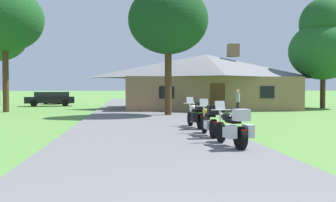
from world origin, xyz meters
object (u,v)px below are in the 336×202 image
object	(u,v)px
bystander_gray_shirt_near_lodge	(238,101)
parked_red_sedan_far_left	(58,98)
motorcycle_black_nearest_to_camera	(233,128)
parked_black_suv_far_left	(50,98)
tree_left_near	(5,10)
motorcycle_white_farthest_in_row	(197,115)
motorcycle_yellow_second_in_row	(210,120)
tree_by_lodge_front	(168,11)
tree_right_of_lodge	(323,43)

from	to	relation	value
bystander_gray_shirt_near_lodge	parked_red_sedan_far_left	size ratio (longest dim) A/B	0.37
parked_red_sedan_far_left	bystander_gray_shirt_near_lodge	bearing A→B (deg)	-37.41
motorcycle_black_nearest_to_camera	parked_black_suv_far_left	size ratio (longest dim) A/B	0.43
tree_left_near	parked_black_suv_far_left	world-z (taller)	tree_left_near
motorcycle_white_farthest_in_row	tree_left_near	xyz separation A→B (m)	(-11.85, 13.07, 6.87)
tree_left_near	parked_red_sedan_far_left	world-z (taller)	tree_left_near
motorcycle_black_nearest_to_camera	bystander_gray_shirt_near_lodge	world-z (taller)	bystander_gray_shirt_near_lodge
motorcycle_yellow_second_in_row	parked_red_sedan_far_left	size ratio (longest dim) A/B	0.46
motorcycle_yellow_second_in_row	motorcycle_white_farthest_in_row	xyz separation A→B (m)	(0.04, 2.68, -0.01)
tree_by_lodge_front	tree_right_of_lodge	size ratio (longest dim) A/B	1.04
motorcycle_yellow_second_in_row	tree_left_near	size ratio (longest dim) A/B	0.19
motorcycle_yellow_second_in_row	tree_left_near	xyz separation A→B (m)	(-11.81, 15.74, 6.86)
motorcycle_white_farthest_in_row	parked_red_sedan_far_left	xyz separation A→B (m)	(-10.73, 27.95, 0.03)
motorcycle_yellow_second_in_row	parked_black_suv_far_left	xyz separation A→B (m)	(-10.41, 24.71, 0.16)
bystander_gray_shirt_near_lodge	parked_black_suv_far_left	bearing A→B (deg)	-105.94
motorcycle_yellow_second_in_row	tree_by_lodge_front	size ratio (longest dim) A/B	0.21
parked_red_sedan_far_left	motorcycle_yellow_second_in_row	bearing A→B (deg)	-54.96
tree_right_of_lodge	bystander_gray_shirt_near_lodge	bearing A→B (deg)	-142.53
motorcycle_white_farthest_in_row	tree_left_near	bearing A→B (deg)	124.60
motorcycle_yellow_second_in_row	parked_red_sedan_far_left	xyz separation A→B (m)	(-10.69, 30.63, 0.02)
motorcycle_black_nearest_to_camera	bystander_gray_shirt_near_lodge	bearing A→B (deg)	64.83
motorcycle_white_farthest_in_row	tree_by_lodge_front	distance (m)	10.09
motorcycle_yellow_second_in_row	tree_right_of_lodge	xyz separation A→B (m)	(14.14, 18.31, 5.10)
motorcycle_black_nearest_to_camera	motorcycle_yellow_second_in_row	xyz separation A→B (m)	(-0.13, 2.56, 0.01)
tree_left_near	parked_black_suv_far_left	xyz separation A→B (m)	(1.40, 8.97, -6.70)
motorcycle_white_farthest_in_row	tree_by_lodge_front	bearing A→B (deg)	84.99
tree_left_near	motorcycle_yellow_second_in_row	bearing A→B (deg)	-53.12
tree_left_near	parked_red_sedan_far_left	distance (m)	16.42
tree_by_lodge_front	parked_red_sedan_far_left	world-z (taller)	tree_by_lodge_front
motorcycle_black_nearest_to_camera	tree_by_lodge_front	bearing A→B (deg)	83.88
tree_left_near	parked_red_sedan_far_left	size ratio (longest dim) A/B	2.46
tree_right_of_lodge	parked_red_sedan_far_left	distance (m)	28.18
bystander_gray_shirt_near_lodge	tree_right_of_lodge	bearing A→B (deg)	155.31
motorcycle_white_farthest_in_row	parked_red_sedan_far_left	distance (m)	29.94
motorcycle_black_nearest_to_camera	tree_left_near	bearing A→B (deg)	115.05
motorcycle_white_farthest_in_row	parked_black_suv_far_left	distance (m)	24.39
motorcycle_yellow_second_in_row	parked_red_sedan_far_left	bearing A→B (deg)	108.19
motorcycle_white_farthest_in_row	tree_right_of_lodge	xyz separation A→B (m)	(14.10, 15.64, 5.12)
motorcycle_white_farthest_in_row	parked_black_suv_far_left	bearing A→B (deg)	107.76
motorcycle_black_nearest_to_camera	parked_red_sedan_far_left	xyz separation A→B (m)	(-10.82, 33.19, 0.03)
parked_black_suv_far_left	parked_red_sedan_far_left	world-z (taller)	parked_black_suv_far_left
motorcycle_white_farthest_in_row	parked_red_sedan_far_left	size ratio (longest dim) A/B	0.46
tree_by_lodge_front	parked_red_sedan_far_left	bearing A→B (deg)	117.53
motorcycle_yellow_second_in_row	motorcycle_white_farthest_in_row	distance (m)	2.68
parked_black_suv_far_left	tree_left_near	bearing A→B (deg)	159.73
motorcycle_black_nearest_to_camera	parked_red_sedan_far_left	bearing A→B (deg)	99.98
parked_black_suv_far_left	parked_red_sedan_far_left	size ratio (longest dim) A/B	1.07
tree_left_near	parked_red_sedan_far_left	xyz separation A→B (m)	(1.12, 14.88, -6.84)
motorcycle_black_nearest_to_camera	tree_right_of_lodge	world-z (taller)	tree_right_of_lodge
motorcycle_white_farthest_in_row	tree_right_of_lodge	distance (m)	21.67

